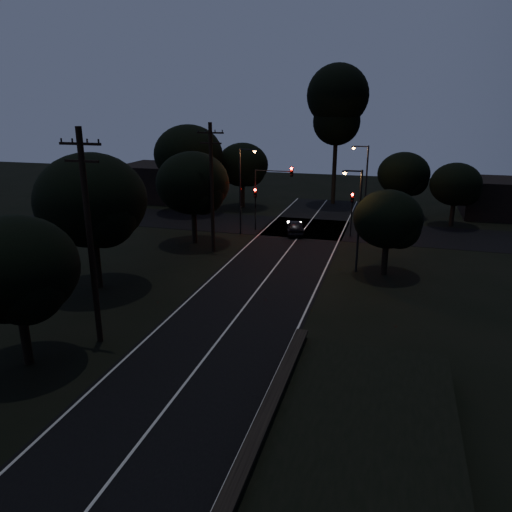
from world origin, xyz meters
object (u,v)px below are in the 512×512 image
Objects in this scene: utility_pole_far at (212,186)px; utility_pole_mid at (90,236)px; tall_pine at (337,104)px; streetlight_b at (364,181)px; signal_right at (352,206)px; car at (295,227)px; signal_left at (255,201)px; streetlight_c at (357,214)px; signal_mast at (273,186)px; streetlight_a at (242,185)px.

utility_pole_mid is at bearing -90.00° from utility_pole_far.
tall_pine is 13.77m from streetlight_b.
signal_right is (10.60, 7.99, -2.65)m from utility_pole_far.
signal_left is at bearing -21.75° from car.
streetlight_c is (11.83, 15.00, -1.39)m from utility_pole_mid.
tall_pine is 3.96× the size of signal_right.
streetlight_c is 1.89× the size of car.
signal_mast is (3.09, 7.99, -1.15)m from utility_pole_far.
streetlight_c is at bearing -9.60° from utility_pole_far.
utility_pole_mid is 25.19m from signal_left.
signal_left is 0.51× the size of streetlight_a.
streetlight_b is 8.39m from car.
tall_pine reaches higher than utility_pole_mid.
signal_right reaches higher than car.
car is at bearing 16.94° from streetlight_a.
streetlight_a is at bearing -140.23° from signal_mast.
utility_pole_mid is 2.68× the size of signal_left.
streetlight_a is at bearing -109.59° from signal_left.
streetlight_b is (10.61, 6.00, 0.00)m from streetlight_a.
utility_pole_far reaches higher than signal_mast.
utility_pole_mid is 1.76× the size of signal_mast.
signal_left reaches higher than car.
streetlight_c is at bearing -82.98° from signal_right.
signal_right is at bearing -0.03° from signal_mast.
utility_pole_far is 24.84m from tall_pine.
tall_pine is at bearing 69.64° from streetlight_a.
utility_pole_mid is 31.15m from streetlight_b.
tall_pine reaches higher than streetlight_b.
streetlight_b reaches higher than signal_left.
signal_right is 5.59m from car.
utility_pole_far is 16.51m from streetlight_b.
utility_pole_far is 1.31× the size of streetlight_b.
utility_pole_mid reaches higher than streetlight_c.
streetlight_b is (11.31, 12.00, -0.85)m from utility_pole_far.
car is at bearing -142.10° from streetlight_b.
signal_left is at bearing 70.41° from streetlight_a.
utility_pole_far is 1.68× the size of signal_mast.
tall_pine reaches higher than utility_pole_far.
utility_pole_far is at bearing -99.94° from signal_left.
utility_pole_mid is at bearing -97.04° from signal_mast.
signal_mast is 1.58× the size of car.
streetlight_b is (11.31, 29.00, -1.10)m from utility_pole_mid.
signal_mast is (-7.51, 0.00, 1.50)m from signal_right.
car is at bearing 53.73° from utility_pole_far.
utility_pole_mid is 23.04m from streetlight_a.
signal_mast is at bearing 131.19° from streetlight_c.
signal_left is 10.84m from streetlight_b.
streetlight_c is at bearing -79.07° from tall_pine.
signal_right is (9.20, 0.00, 0.00)m from signal_left.
tall_pine is 4.10× the size of car.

